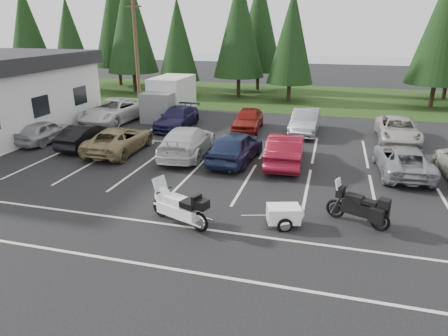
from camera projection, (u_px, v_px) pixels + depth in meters
The scene contains 30 objects.
ground at pixel (228, 191), 16.90m from camera, with size 120.00×120.00×0.00m, color black.
grass_strip at pixel (291, 97), 38.67m from camera, with size 80.00×16.00×0.01m, color #1A3711.
lake_water at pixel (336, 67), 65.80m from camera, with size 70.00×50.00×0.02m, color gray.
utility_pole at pixel (137, 53), 28.67m from camera, with size 1.60×0.26×9.00m.
box_truck at pixel (167, 98), 29.73m from camera, with size 2.40×5.60×2.90m, color silver, non-canonical shape.
stall_markings at pixel (239, 174), 18.71m from camera, with size 32.00×16.00×0.01m, color silver.
conifer_0 at pixel (27, 28), 42.14m from camera, with size 4.58×4.58×10.66m.
conifer_1 at pixel (69, 38), 39.76m from camera, with size 3.96×3.96×9.22m.
conifer_2 at pixel (130, 21), 39.19m from camera, with size 5.10×5.10×11.89m.
conifer_3 at pixel (178, 40), 37.13m from camera, with size 3.87×3.87×9.02m.
conifer_4 at pixel (239, 25), 36.70m from camera, with size 4.80×4.80×11.17m.
conifer_5 at pixel (292, 37), 34.58m from camera, with size 4.14×4.14×9.63m.
conifer_6 at pixel (445, 23), 31.69m from camera, with size 4.93×4.93×11.48m.
conifer_back_a at pixel (115, 19), 43.91m from camera, with size 5.28×5.28×12.30m.
conifer_back_b at pixel (259, 23), 40.54m from camera, with size 4.97×4.97×11.58m.
car_near_0 at pixel (46, 131), 23.63m from camera, with size 1.57×3.90×1.33m, color #A1A1A5.
car_near_1 at pixel (87, 136), 22.67m from camera, with size 1.44×4.13×1.36m, color black.
car_near_2 at pixel (119, 140), 21.82m from camera, with size 2.30×5.00×1.39m, color olive.
car_near_3 at pixel (187, 141), 21.21m from camera, with size 2.18×5.36×1.56m, color silver.
car_near_4 at pixel (236, 146), 20.26m from camera, with size 1.89×4.70×1.60m, color #1C2748.
car_near_5 at pixel (286, 149), 19.85m from camera, with size 1.67×4.78×1.58m, color maroon.
car_near_6 at pixel (403, 160), 18.62m from camera, with size 2.21×4.79×1.33m, color gray.
car_far_0 at pixel (114, 111), 28.47m from camera, with size 2.75×5.96×1.66m, color silver.
car_far_1 at pixel (177, 118), 26.90m from camera, with size 1.94×4.76×1.38m, color #19173B.
car_far_2 at pixel (248, 119), 26.30m from camera, with size 1.72×4.28×1.46m, color maroon.
car_far_3 at pixel (305, 121), 25.57m from camera, with size 1.62×4.64×1.53m, color slate.
car_far_4 at pixel (398, 130), 23.92m from camera, with size 2.28×4.95×1.38m, color #B5ADA6.
touring_motorcycle at pixel (179, 203), 13.83m from camera, with size 2.85×0.88×1.58m, color white, non-canonical shape.
cargo_trailer at pixel (283, 216), 13.84m from camera, with size 1.62×0.91×0.75m, color white, non-canonical shape.
adventure_motorcycle at pixel (358, 204), 13.82m from camera, with size 2.53×0.88×1.54m, color black, non-canonical shape.
Camera 1 is at (3.93, -15.07, 6.64)m, focal length 32.00 mm.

